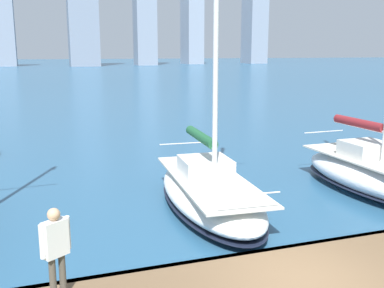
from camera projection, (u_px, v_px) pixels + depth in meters
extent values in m
cube|color=brown|center=(299.00, 279.00, 8.99)|extent=(28.00, 2.80, 0.10)
cube|color=#473828|center=(267.00, 252.00, 10.22)|extent=(28.00, 0.16, 0.10)
cylinder|color=#473828|center=(270.00, 267.00, 10.12)|extent=(0.28, 0.28, 0.50)
cube|color=gray|center=(255.00, 28.00, 187.12)|extent=(7.53, 10.31, 28.92)
cube|color=#8B96A5|center=(192.00, 27.00, 179.34)|extent=(6.37, 11.10, 29.10)
cube|color=gray|center=(144.00, 4.00, 161.25)|extent=(7.30, 7.92, 43.30)
cube|color=gray|center=(1.00, 31.00, 150.79)|extent=(8.84, 8.27, 23.37)
ellipsoid|color=white|center=(371.00, 176.00, 16.31)|extent=(2.61, 6.63, 1.17)
ellipsoid|color=black|center=(371.00, 184.00, 16.37)|extent=(2.62, 6.66, 0.10)
cube|color=beige|center=(373.00, 159.00, 16.18)|extent=(2.14, 5.83, 0.06)
cube|color=silver|center=(366.00, 149.00, 16.49)|extent=(1.53, 1.47, 0.55)
cylinder|color=silver|center=(358.00, 126.00, 16.78)|extent=(0.15, 2.77, 0.12)
cylinder|color=maroon|center=(359.00, 123.00, 16.76)|extent=(0.35, 2.55, 0.32)
cylinder|color=silver|center=(324.00, 132.00, 18.81)|extent=(1.89, 0.06, 0.04)
ellipsoid|color=white|center=(209.00, 194.00, 14.57)|extent=(3.08, 7.41, 0.97)
ellipsoid|color=black|center=(209.00, 202.00, 14.62)|extent=(3.10, 7.45, 0.10)
cube|color=beige|center=(209.00, 179.00, 14.46)|extent=(2.56, 6.51, 0.06)
cube|color=silver|center=(205.00, 166.00, 14.81)|extent=(1.67, 1.70, 0.55)
cylinder|color=silver|center=(201.00, 140.00, 15.17)|extent=(0.32, 3.05, 0.12)
cylinder|color=#1E5633|center=(201.00, 137.00, 15.14)|extent=(0.51, 2.82, 0.32)
cylinder|color=silver|center=(249.00, 195.00, 11.20)|extent=(1.69, 0.15, 0.04)
cylinder|color=silver|center=(184.00, 143.00, 17.44)|extent=(1.95, 0.17, 0.04)
cylinder|color=#4C473D|center=(53.00, 279.00, 8.08)|extent=(0.12, 0.12, 0.82)
cylinder|color=#4C473D|center=(63.00, 275.00, 8.24)|extent=(0.12, 0.12, 0.82)
cube|color=white|center=(55.00, 238.00, 8.01)|extent=(0.49, 0.41, 0.67)
cylinder|color=white|center=(42.00, 242.00, 7.80)|extent=(0.10, 0.10, 0.62)
cylinder|color=white|center=(68.00, 232.00, 8.20)|extent=(0.10, 0.10, 0.62)
sphere|color=tan|center=(54.00, 214.00, 7.91)|extent=(0.23, 0.23, 0.23)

